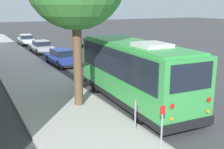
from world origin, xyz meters
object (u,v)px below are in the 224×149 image
(parked_sedan_blue, at_px, (62,57))
(sign_post_far, at_px, (135,115))
(shuttle_bus, at_px, (134,70))
(parked_sedan_white, at_px, (26,40))
(parked_sedan_silver, at_px, (41,47))
(sign_post_near, at_px, (162,127))

(parked_sedan_blue, distance_m, sign_post_far, 14.32)
(shuttle_bus, bearing_deg, parked_sedan_white, 3.51)
(parked_sedan_silver, xyz_separation_m, sign_post_far, (-21.58, 1.69, 0.18))
(shuttle_bus, distance_m, sign_post_near, 5.19)
(parked_sedan_blue, relative_size, sign_post_near, 2.95)
(parked_sedan_silver, relative_size, parked_sedan_white, 1.03)
(parked_sedan_white, xyz_separation_m, sign_post_near, (-30.36, 1.47, 0.35))
(parked_sedan_blue, height_order, sign_post_far, sign_post_far)
(shuttle_bus, height_order, parked_sedan_silver, shuttle_bus)
(parked_sedan_silver, relative_size, sign_post_near, 2.85)
(shuttle_bus, relative_size, parked_sedan_blue, 1.92)
(parked_sedan_blue, xyz_separation_m, sign_post_near, (-15.89, 1.62, 0.33))
(parked_sedan_white, relative_size, sign_post_near, 2.78)
(shuttle_bus, bearing_deg, parked_sedan_silver, 3.17)
(shuttle_bus, bearing_deg, parked_sedan_blue, 3.96)
(shuttle_bus, xyz_separation_m, parked_sedan_blue, (11.13, 0.27, -1.15))
(shuttle_bus, distance_m, parked_sedan_blue, 11.19)
(parked_sedan_white, relative_size, sign_post_far, 3.47)
(parked_sedan_silver, bearing_deg, parked_sedan_white, 1.12)
(parked_sedan_blue, relative_size, parked_sedan_silver, 1.03)
(parked_sedan_silver, height_order, sign_post_near, sign_post_near)
(shuttle_bus, relative_size, sign_post_far, 7.06)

